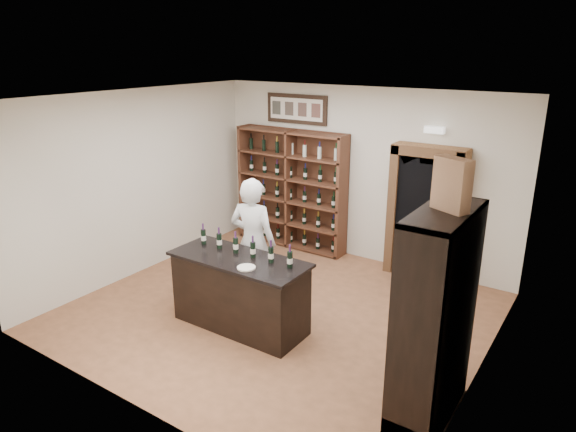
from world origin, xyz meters
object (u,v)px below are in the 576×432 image
Objects in this scene: side_cabinet at (435,351)px; wine_crate at (452,185)px; wine_shelf at (292,189)px; tasting_counter at (240,293)px; shopkeeper at (253,243)px; counter_bottle_0 at (203,237)px.

wine_crate reaches higher than side_cabinet.
tasting_counter is (1.10, -2.93, -0.61)m from wine_shelf.
shopkeeper is 3.91× the size of wine_crate.
side_cabinet is at bearing 152.05° from shopkeeper.
wine_crate is at bearing -6.42° from counter_bottle_0.
wine_crate reaches higher than tasting_counter.
tasting_counter is 0.95m from counter_bottle_0.
shopkeeper is (0.46, 0.52, -0.16)m from counter_bottle_0.
tasting_counter is 2.75m from side_cabinet.
counter_bottle_0 is 0.14× the size of side_cabinet.
wine_shelf is 2.84m from counter_bottle_0.
tasting_counter is at bearing 101.72° from shopkeeper.
side_cabinet is at bearing -6.89° from counter_bottle_0.
wine_crate is at bearing 113.50° from side_cabinet.
shopkeeper is (0.84, -2.29, -0.15)m from wine_shelf.
side_cabinet is (3.82, -3.23, -0.35)m from wine_shelf.
shopkeeper reaches higher than tasting_counter.
wine_shelf reaches higher than tasting_counter.
wine_shelf is at bearing 110.56° from tasting_counter.
counter_bottle_0 is 0.62× the size of wine_crate.
side_cabinet is (3.44, -0.42, -0.35)m from counter_bottle_0.
wine_shelf is at bearing 139.79° from side_cabinet.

